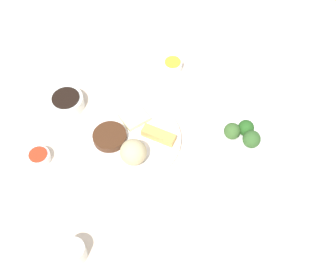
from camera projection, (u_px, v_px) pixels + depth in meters
name	position (u px, v px, depth m)	size (l,w,h in m)	color
tabletop	(138.00, 143.00, 1.26)	(2.20, 2.20, 0.02)	beige
main_plate	(136.00, 140.00, 1.25)	(0.27, 0.27, 0.02)	white
rice_scoop	(134.00, 152.00, 1.17)	(0.07, 0.07, 0.07)	tan
spring_roll	(160.00, 135.00, 1.23)	(0.10, 0.03, 0.02)	#D9A251
crab_rangoon_wonton	(136.00, 117.00, 1.28)	(0.07, 0.07, 0.01)	beige
stir_fry_heap	(111.00, 137.00, 1.23)	(0.10, 0.10, 0.02)	#462715
broccoli_plate	(242.00, 143.00, 1.24)	(0.20, 0.20, 0.01)	white
broccoli_floret_0	(253.00, 139.00, 1.21)	(0.05, 0.05, 0.05)	#335C28
broccoli_floret_1	(247.00, 128.00, 1.24)	(0.05, 0.05, 0.05)	#26591E
broccoli_floret_2	(233.00, 131.00, 1.23)	(0.05, 0.05, 0.05)	#3B622A
soy_sauce_bowl	(68.00, 102.00, 1.31)	(0.10, 0.10, 0.04)	white
soy_sauce_bowl_liquid	(67.00, 98.00, 1.29)	(0.08, 0.08, 0.00)	black
sauce_ramekin_sweet_and_sour	(40.00, 157.00, 1.21)	(0.06, 0.06, 0.03)	white
sauce_ramekin_sweet_and_sour_liquid	(39.00, 154.00, 1.20)	(0.05, 0.05, 0.00)	red
sauce_ramekin_hot_mustard	(174.00, 65.00, 1.41)	(0.06, 0.06, 0.03)	white
sauce_ramekin_hot_mustard_liquid	(174.00, 62.00, 1.39)	(0.05, 0.05, 0.00)	yellow
teacup	(76.00, 252.00, 1.05)	(0.06, 0.06, 0.05)	silver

